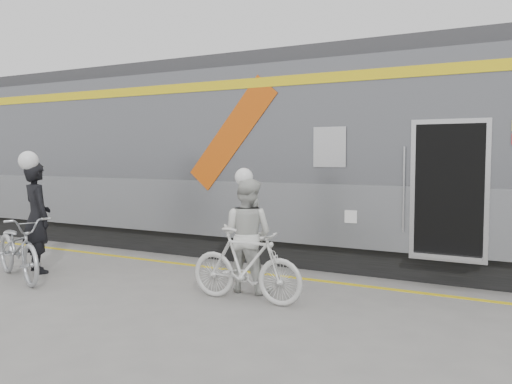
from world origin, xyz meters
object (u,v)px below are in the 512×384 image
Objects in this scene: man at (37,217)px; bicycle_left at (18,248)px; woman at (247,235)px; bicycle_right at (246,265)px.

bicycle_left is at bearing 131.60° from man.
bicycle_left is 1.19× the size of woman.
man is 0.74m from bicycle_left.
bicycle_left is at bearing 16.42° from woman.
woman is at bearing -148.88° from man.
bicycle_right is at bearing -59.11° from bicycle_left.
woman is 0.72m from bicycle_right.
man is 4.02m from woman.
bicycle_right is at bearing -156.86° from man.
man reaches higher than bicycle_left.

